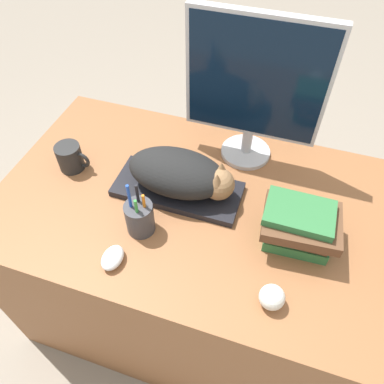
# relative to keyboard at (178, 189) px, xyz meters

# --- Properties ---
(desk) EXTENTS (1.42, 0.80, 0.77)m
(desk) POSITION_rel_keyboard_xyz_m (0.12, -0.02, -0.40)
(desk) COLOR brown
(desk) RESTS_ON ground_plane
(keyboard) EXTENTS (0.42, 0.18, 0.02)m
(keyboard) POSITION_rel_keyboard_xyz_m (0.00, 0.00, 0.00)
(keyboard) COLOR black
(keyboard) RESTS_ON desk
(cat) EXTENTS (0.35, 0.18, 0.14)m
(cat) POSITION_rel_keyboard_xyz_m (0.02, -0.00, 0.08)
(cat) COLOR black
(cat) RESTS_ON keyboard
(monitor) EXTENTS (0.44, 0.18, 0.51)m
(monitor) POSITION_rel_keyboard_xyz_m (0.17, 0.25, 0.27)
(monitor) COLOR #B7B7BC
(monitor) RESTS_ON desk
(computer_mouse) EXTENTS (0.06, 0.08, 0.04)m
(computer_mouse) POSITION_rel_keyboard_xyz_m (-0.09, -0.31, 0.01)
(computer_mouse) COLOR silver
(computer_mouse) RESTS_ON desk
(coffee_mug) EXTENTS (0.12, 0.09, 0.10)m
(coffee_mug) POSITION_rel_keyboard_xyz_m (-0.39, -0.01, 0.04)
(coffee_mug) COLOR black
(coffee_mug) RESTS_ON desk
(pen_cup) EXTENTS (0.09, 0.09, 0.20)m
(pen_cup) POSITION_rel_keyboard_xyz_m (-0.06, -0.18, 0.04)
(pen_cup) COLOR #38383D
(pen_cup) RESTS_ON desk
(baseball) EXTENTS (0.07, 0.07, 0.07)m
(baseball) POSITION_rel_keyboard_xyz_m (0.36, -0.29, 0.02)
(baseball) COLOR silver
(baseball) RESTS_ON desk
(book_stack) EXTENTS (0.23, 0.18, 0.14)m
(book_stack) POSITION_rel_keyboard_xyz_m (0.40, -0.07, 0.06)
(book_stack) COLOR #2D6B38
(book_stack) RESTS_ON desk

